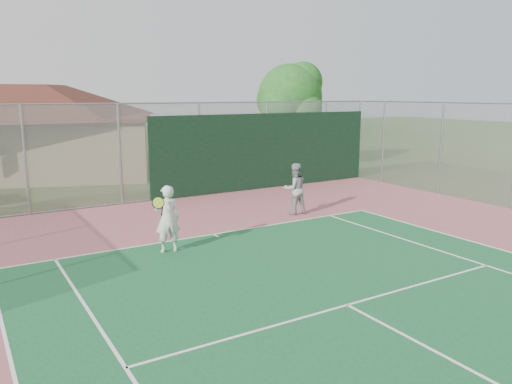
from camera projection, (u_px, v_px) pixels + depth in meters
back_fence at (202, 152)px, 18.75m from camera, size 20.08×0.11×3.53m
side_fence_right at (441, 149)px, 19.01m from camera, size 0.08×9.00×3.50m
clubhouse at (30, 121)px, 23.44m from camera, size 13.58×11.21×5.03m
tree at (292, 99)px, 25.41m from camera, size 3.89×3.68×5.42m
player_white_front at (167, 219)px, 12.06m from camera, size 0.83×0.69×1.65m
player_grey_back at (295, 189)px, 15.93m from camera, size 0.86×0.70×1.64m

